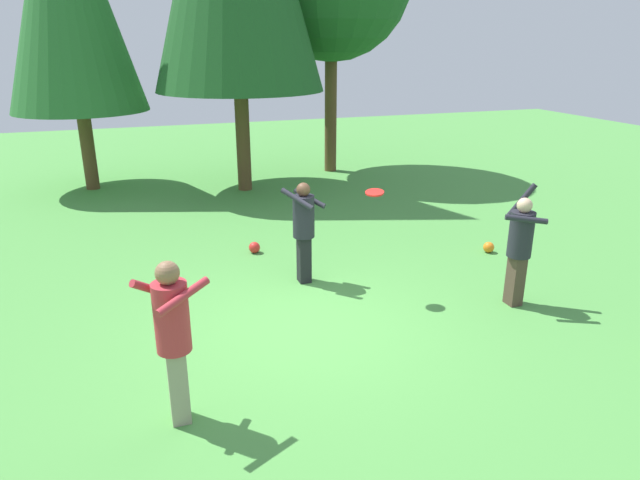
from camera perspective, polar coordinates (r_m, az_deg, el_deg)
ground_plane at (r=7.81m, az=-1.32°, el=-8.44°), size 40.00×40.00×0.00m
person_thrower at (r=8.47m, az=19.59°, el=-0.24°), size 0.64×0.64×1.78m
person_catcher at (r=8.76m, az=-1.66°, el=1.60°), size 0.73×0.73×1.63m
person_bystander at (r=5.67m, az=-14.67°, el=-8.77°), size 0.75×0.72×1.75m
frisbee at (r=8.10m, az=5.55°, el=4.81°), size 0.38×0.38×0.06m
ball_red at (r=10.32m, az=-6.66°, el=-0.75°), size 0.21×0.21×0.21m
ball_orange at (r=10.73m, az=16.71°, el=-0.71°), size 0.20×0.20×0.20m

